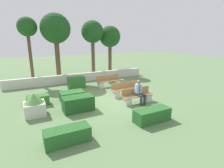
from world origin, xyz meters
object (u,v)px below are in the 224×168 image
(bench_front, at_px, (137,97))
(tree_center_left, at_px, (55,30))
(bench_left_side, at_px, (109,82))
(tree_leftmost, at_px, (27,29))
(person_seated_man, at_px, (140,91))
(planter_corner_left, at_px, (34,105))
(tree_rightmost, at_px, (110,38))
(bench_right_side, at_px, (127,90))
(tree_center_right, at_px, (92,33))

(bench_front, xyz_separation_m, tree_center_left, (-3.00, 7.58, 4.01))
(bench_left_side, xyz_separation_m, tree_leftmost, (-5.20, 3.88, 4.02))
(person_seated_man, bearing_deg, tree_center_left, 111.50)
(bench_left_side, height_order, planter_corner_left, planter_corner_left)
(tree_leftmost, distance_m, tree_rightmost, 7.48)
(bench_right_side, distance_m, tree_center_left, 8.00)
(planter_corner_left, height_order, tree_rightmost, tree_rightmost)
(bench_front, height_order, tree_leftmost, tree_leftmost)
(person_seated_man, bearing_deg, bench_front, 106.94)
(bench_right_side, bearing_deg, bench_front, -86.47)
(bench_front, xyz_separation_m, tree_leftmost, (-5.09, 7.87, 4.02))
(tree_center_left, bearing_deg, bench_left_side, -49.19)
(person_seated_man, distance_m, tree_rightmost, 9.21)
(bench_left_side, xyz_separation_m, tree_rightmost, (2.25, 4.28, 3.39))
(tree_center_left, bearing_deg, tree_rightmost, 7.29)
(bench_left_side, height_order, person_seated_man, person_seated_man)
(bench_left_side, height_order, tree_center_right, tree_center_right)
(tree_center_left, bearing_deg, tree_center_right, 6.29)
(tree_center_right, bearing_deg, planter_corner_left, -129.61)
(bench_front, bearing_deg, bench_right_side, 81.69)
(tree_center_left, xyz_separation_m, tree_center_right, (3.38, 0.37, -0.21))
(bench_left_side, height_order, bench_right_side, same)
(bench_front, relative_size, bench_right_side, 0.86)
(tree_center_left, relative_size, tree_center_right, 1.08)
(tree_center_left, distance_m, tree_rightmost, 5.43)
(bench_right_side, relative_size, tree_leftmost, 0.41)
(person_seated_man, distance_m, tree_center_left, 9.04)
(planter_corner_left, xyz_separation_m, tree_leftmost, (0.37, 6.97, 3.81))
(tree_leftmost, relative_size, tree_center_right, 1.00)
(bench_right_side, xyz_separation_m, tree_leftmost, (-5.30, 6.43, 4.01))
(bench_front, relative_size, bench_left_side, 1.00)
(tree_leftmost, bearing_deg, bench_left_side, -36.73)
(planter_corner_left, relative_size, tree_center_right, 0.21)
(person_seated_man, bearing_deg, tree_rightmost, 74.62)
(bench_front, height_order, tree_center_left, tree_center_left)
(person_seated_man, distance_m, tree_center_right, 8.78)
(bench_left_side, xyz_separation_m, tree_center_left, (-3.10, 3.59, 4.01))
(bench_front, bearing_deg, planter_corner_left, 170.68)
(tree_center_left, bearing_deg, planter_corner_left, -110.19)
(bench_front, distance_m, planter_corner_left, 5.54)
(bench_front, xyz_separation_m, tree_rightmost, (2.36, 8.27, 3.39))
(planter_corner_left, xyz_separation_m, tree_center_left, (2.46, 6.69, 3.80))
(tree_rightmost, bearing_deg, bench_front, -105.90)
(bench_front, relative_size, tree_center_left, 0.33)
(bench_front, xyz_separation_m, bench_left_side, (0.10, 3.99, 0.00))
(person_seated_man, height_order, tree_center_left, tree_center_left)
(bench_left_side, bearing_deg, tree_center_left, 119.84)
(bench_left_side, distance_m, tree_rightmost, 5.91)
(bench_right_side, distance_m, person_seated_man, 1.64)
(bench_front, height_order, tree_rightmost, tree_rightmost)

